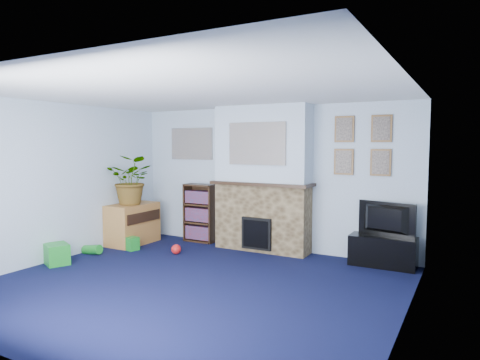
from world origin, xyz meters
The scene contains 26 objects.
floor centered at (0.00, 0.00, 0.00)m, with size 5.00×4.50×0.01m, color black.
ceiling centered at (0.00, 0.00, 2.40)m, with size 5.00×4.50×0.01m, color white.
wall_back centered at (0.00, 2.25, 1.20)m, with size 5.00×0.04×2.40m, color silver.
wall_front centered at (0.00, -2.25, 1.20)m, with size 5.00×0.04×2.40m, color silver.
wall_left centered at (-2.50, 0.00, 1.20)m, with size 0.04×4.50×2.40m, color silver.
wall_right centered at (2.50, 0.00, 1.20)m, with size 0.04×4.50×2.40m, color silver.
chimney_breast centered at (0.00, 2.05, 1.18)m, with size 1.72×0.50×2.40m.
collage_main centered at (0.00, 1.84, 1.78)m, with size 1.00×0.03×0.68m, color gray.
collage_left centered at (-1.55, 2.23, 1.78)m, with size 0.90×0.03×0.58m, color gray.
portrait_tl centered at (1.30, 2.23, 2.00)m, with size 0.30×0.03×0.40m, color brown.
portrait_tr centered at (1.85, 2.23, 2.00)m, with size 0.30×0.03×0.40m, color brown.
portrait_bl centered at (1.30, 2.23, 1.50)m, with size 0.30×0.03×0.40m, color brown.
portrait_br centered at (1.85, 2.23, 1.50)m, with size 0.30×0.03×0.40m, color brown.
tv_stand centered at (1.95, 2.03, 0.23)m, with size 0.93×0.39×0.44m, color black.
television centered at (1.95, 2.05, 0.69)m, with size 0.85×0.11×0.49m, color black.
bookshelf centered at (-1.28, 2.11, 0.50)m, with size 0.58×0.28×1.05m.
sideboard centered at (-2.24, 1.37, 0.35)m, with size 0.51×0.92×0.72m, color #B47839.
potted_plant centered at (-2.19, 1.32, 1.15)m, with size 0.78×0.67×0.86m, color #26661E.
mantel_clock centered at (-0.11, 2.00, 1.22)m, with size 0.10×0.06×0.13m, color gold.
mantel_candle centered at (0.34, 2.00, 1.23)m, with size 0.05×0.05×0.15m, color #B2BFC6.
mantel_teddy centered at (-0.55, 2.00, 1.22)m, with size 0.14×0.14×0.14m, color gray.
mantel_can centered at (0.66, 2.00, 1.21)m, with size 0.06×0.06×0.12m, color #198C26.
green_crate centered at (-2.30, -0.17, 0.14)m, with size 0.38×0.30×0.30m, color #198C26.
toy_ball centered at (-1.10, 1.14, 0.09)m, with size 0.16×0.16×0.16m, color red.
toy_block centered at (-1.91, 1.00, 0.11)m, with size 0.18×0.18×0.22m, color #198C26.
toy_tube centered at (-2.30, 0.49, 0.07)m, with size 0.15×0.15×0.33m, color #198C26.
Camera 1 is at (3.05, -4.31, 1.76)m, focal length 32.00 mm.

